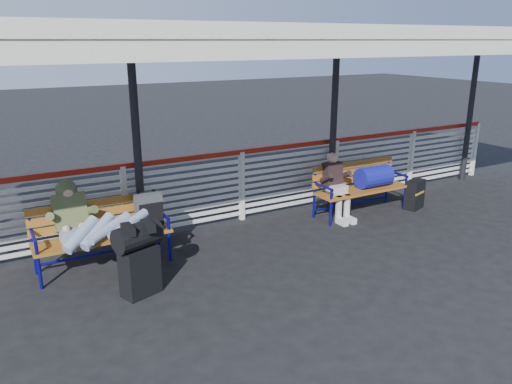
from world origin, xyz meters
TOP-DOWN VIEW (x-y plane):
  - ground at (0.00, 0.00)m, footprint 60.00×60.00m
  - fence at (0.00, 1.90)m, footprint 12.08×0.08m
  - canopy at (-0.00, 0.87)m, footprint 12.60×3.60m
  - luggage_stack at (-2.33, 0.16)m, footprint 0.62×0.47m
  - bench_left at (-2.29, 1.19)m, footprint 1.80×0.56m
  - bench_right at (2.14, 1.14)m, footprint 1.80×0.56m
  - traveler_man at (-2.67, 0.85)m, footprint 0.94×1.64m
  - companion_person at (1.44, 1.14)m, footprint 0.32×0.66m
  - suitcase_side at (3.04, 0.84)m, footprint 0.44×0.34m

SIDE VIEW (x-z plane):
  - ground at x=0.00m, z-range 0.00..0.00m
  - suitcase_side at x=3.04m, z-range 0.00..0.54m
  - luggage_stack at x=-2.33m, z-range 0.04..0.96m
  - companion_person at x=1.44m, z-range 0.02..1.17m
  - bench_left at x=-2.29m, z-range 0.13..1.09m
  - bench_right at x=2.14m, z-range 0.15..1.07m
  - fence at x=0.00m, z-range 0.04..1.28m
  - traveler_man at x=-2.67m, z-range 0.35..1.12m
  - canopy at x=0.00m, z-range 1.46..4.62m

